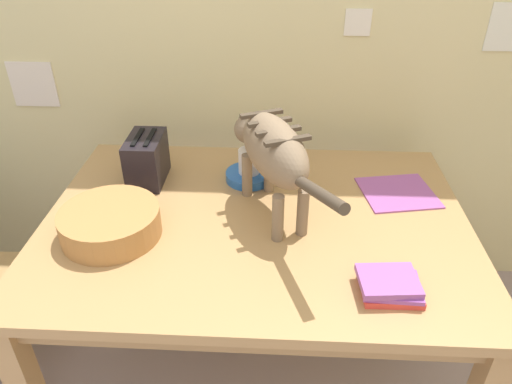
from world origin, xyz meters
The scene contains 9 objects.
wall_rear centered at (0.00, 1.78, 1.25)m, with size 4.28×0.11×2.50m.
dining_table centered at (0.05, 1.09, 0.66)m, with size 1.38×0.99×0.74m.
cat centered at (0.10, 1.13, 0.97)m, with size 0.33×0.66×0.33m.
saucer_bowl centered at (0.01, 1.33, 0.76)m, with size 0.17×0.17×0.03m, color #245DB4.
coffee_mug centered at (0.01, 1.33, 0.82)m, with size 0.12×0.08×0.09m.
magazine centered at (0.54, 1.26, 0.75)m, with size 0.25×0.23×0.01m, color #9D4F9D.
book_stack centered at (0.42, 0.76, 0.77)m, with size 0.17×0.14×0.05m.
wicker_basket centered at (-0.39, 0.97, 0.79)m, with size 0.31×0.31×0.09m.
toaster centered at (-0.36, 1.31, 0.83)m, with size 0.12×0.20×0.18m.
Camera 1 is at (0.11, -0.19, 1.65)m, focal length 33.68 mm.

